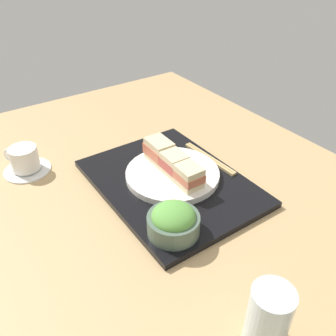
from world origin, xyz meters
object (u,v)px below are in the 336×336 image
Objects in this scene: salad_bowl at (173,221)px; drinking_glass at (268,319)px; sandwich_middle at (173,162)px; sandwich_plate at (172,174)px; sandwich_near at (187,175)px; coffee_cup at (25,161)px; chopsticks_pair at (210,158)px; sandwich_far at (159,151)px.

drinking_glass is at bearing 176.87° from salad_bowl.
sandwich_middle is at bearing -34.67° from salad_bowl.
sandwich_plate is 6.98cm from sandwich_near.
sandwich_middle is (6.10, -0.11, 0.11)cm from sandwich_near.
sandwich_plate is 44.39cm from drinking_glass.
sandwich_plate is at bearing -45.00° from sandwich_middle.
drinking_glass is at bearing -166.58° from coffee_cup.
salad_bowl is 0.91× the size of drinking_glass.
sandwich_near is at bearing -18.87° from drinking_glass.
salad_bowl is (-9.92, 10.97, -1.14)cm from sandwich_near.
chopsticks_pair is 1.53× the size of coffee_cup.
sandwich_near reaches higher than sandwich_plate.
sandwich_near reaches higher than coffee_cup.
sandwich_near is 0.41× the size of chopsticks_pair.
sandwich_near is at bearing -47.88° from salad_bowl.
drinking_glass is at bearing 163.55° from sandwich_middle.
chopsticks_pair is at bearing -113.11° from sandwich_far.
sandwich_far is (6.10, -0.11, 0.22)cm from sandwich_middle.
drinking_glass reaches higher than salad_bowl.
sandwich_plate is at bearing -34.67° from salad_bowl.
chopsticks_pair is (0.73, -12.69, -3.95)cm from sandwich_middle.
sandwich_far is at bearing -1.03° from sandwich_plate.
drinking_glass is (-42.43, 12.53, 0.10)cm from sandwich_middle.
coffee_cup is (41.87, 17.74, -1.52)cm from salad_bowl.
sandwich_near is 12.21cm from sandwich_far.
drinking_glass is at bearing 165.40° from sandwich_far.
sandwich_plate is 3.51cm from sandwich_middle.
sandwich_middle is (-0.00, 0.00, 3.51)cm from sandwich_plate.
coffee_cup is (25.85, 28.83, -2.78)cm from sandwich_middle.
drinking_glass is at bearing 149.70° from chopsticks_pair.
sandwich_plate is at bearing -1.03° from sandwich_near.
sandwich_near is at bearing 118.08° from chopsticks_pair.
coffee_cup is 70.25cm from drinking_glass.
coffee_cup is (19.75, 28.93, -2.99)cm from sandwich_far.
sandwich_plate is 7.15cm from sandwich_far.
sandwich_middle is 44.24cm from drinking_glass.
sandwich_near is 6.10cm from sandwich_middle.
drinking_glass is (-26.41, 1.44, 1.35)cm from salad_bowl.
sandwich_middle is 0.70× the size of salad_bowl.
sandwich_middle is 38.81cm from coffee_cup.
sandwich_far is at bearing -1.03° from sandwich_near.
sandwich_plate is 38.72cm from coffee_cup.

